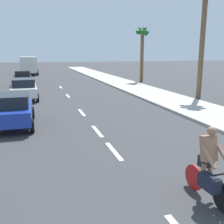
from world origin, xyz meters
TOP-DOWN VIEW (x-y plane):
  - ground_plane at (0.00, 20.00)m, footprint 160.00×160.00m
  - sidewalk_strip at (6.92, 22.00)m, footprint 3.60×80.00m
  - lane_stripe_2 at (0.00, 8.37)m, footprint 0.16×1.80m
  - lane_stripe_3 at (0.00, 10.90)m, footprint 0.16×1.80m
  - lane_stripe_4 at (0.00, 14.78)m, footprint 0.16×1.80m
  - lane_stripe_5 at (0.00, 21.13)m, footprint 0.16×1.80m
  - lane_stripe_6 at (0.00, 26.82)m, footprint 0.16×1.80m
  - cyclist at (1.15, 4.66)m, footprint 0.64×1.71m
  - parked_car_blue at (-3.57, 12.80)m, footprint 1.82×3.82m
  - parked_car_white at (-3.31, 20.40)m, footprint 2.01×4.23m
  - parked_car_black at (-3.65, 29.67)m, footprint 1.86×3.98m
  - delivery_truck at (-3.17, 43.66)m, footprint 2.72×6.26m
  - palm_tree_mid at (9.49, 17.10)m, footprint 1.78×1.75m
  - palm_tree_far at (9.72, 28.86)m, footprint 1.77×2.01m

SIDE VIEW (x-z plane):
  - ground_plane at x=0.00m, z-range 0.00..0.00m
  - lane_stripe_2 at x=0.00m, z-range 0.00..0.01m
  - lane_stripe_3 at x=0.00m, z-range 0.00..0.01m
  - lane_stripe_4 at x=0.00m, z-range 0.00..0.01m
  - lane_stripe_5 at x=0.00m, z-range 0.00..0.01m
  - lane_stripe_6 at x=0.00m, z-range 0.00..0.01m
  - sidewalk_strip at x=6.92m, z-range 0.00..0.14m
  - cyclist at x=1.15m, z-range -0.08..1.74m
  - parked_car_blue at x=-3.57m, z-range 0.05..1.62m
  - parked_car_black at x=-3.65m, z-range 0.05..1.62m
  - parked_car_white at x=-3.31m, z-range 0.05..1.62m
  - delivery_truck at x=-3.17m, z-range 0.10..2.90m
  - palm_tree_far at x=9.72m, z-range 1.78..8.37m
  - palm_tree_mid at x=9.49m, z-range 2.26..10.92m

